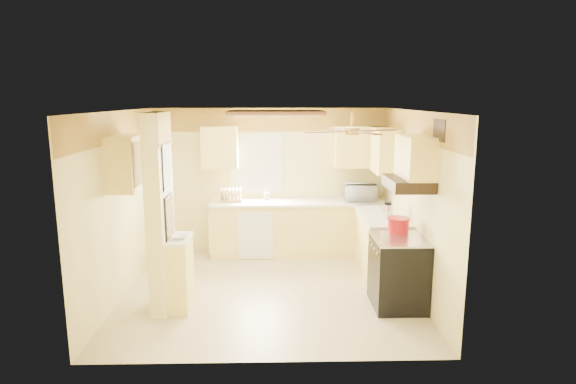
{
  "coord_description": "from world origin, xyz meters",
  "views": [
    {
      "loc": [
        0.1,
        -6.41,
        2.66
      ],
      "look_at": [
        0.27,
        0.35,
        1.34
      ],
      "focal_mm": 30.0,
      "sensor_mm": 36.0,
      "label": 1
    }
  ],
  "objects_px": {
    "kettle": "(388,211)",
    "microwave": "(361,192)",
    "bowl": "(180,237)",
    "stove": "(398,272)",
    "dutch_oven": "(398,225)"
  },
  "relations": [
    {
      "from": "stove",
      "to": "bowl",
      "type": "xyz_separation_m",
      "value": [
        -2.78,
        -0.05,
        0.5
      ]
    },
    {
      "from": "microwave",
      "to": "dutch_oven",
      "type": "height_order",
      "value": "microwave"
    },
    {
      "from": "bowl",
      "to": "dutch_oven",
      "type": "height_order",
      "value": "dutch_oven"
    },
    {
      "from": "stove",
      "to": "microwave",
      "type": "distance_m",
      "value": 2.25
    },
    {
      "from": "microwave",
      "to": "bowl",
      "type": "bearing_deg",
      "value": 43.42
    },
    {
      "from": "microwave",
      "to": "dutch_oven",
      "type": "xyz_separation_m",
      "value": [
        0.17,
        -1.9,
        -0.07
      ]
    },
    {
      "from": "stove",
      "to": "dutch_oven",
      "type": "relative_size",
      "value": 3.06
    },
    {
      "from": "stove",
      "to": "microwave",
      "type": "relative_size",
      "value": 1.73
    },
    {
      "from": "dutch_oven",
      "to": "microwave",
      "type": "bearing_deg",
      "value": 95.22
    },
    {
      "from": "bowl",
      "to": "kettle",
      "type": "relative_size",
      "value": 0.8
    },
    {
      "from": "dutch_oven",
      "to": "kettle",
      "type": "height_order",
      "value": "kettle"
    },
    {
      "from": "bowl",
      "to": "kettle",
      "type": "bearing_deg",
      "value": 18.85
    },
    {
      "from": "kettle",
      "to": "microwave",
      "type": "bearing_deg",
      "value": 98.19
    },
    {
      "from": "stove",
      "to": "microwave",
      "type": "xyz_separation_m",
      "value": [
        -0.13,
        2.16,
        0.63
      ]
    },
    {
      "from": "kettle",
      "to": "stove",
      "type": "bearing_deg",
      "value": -93.12
    }
  ]
}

